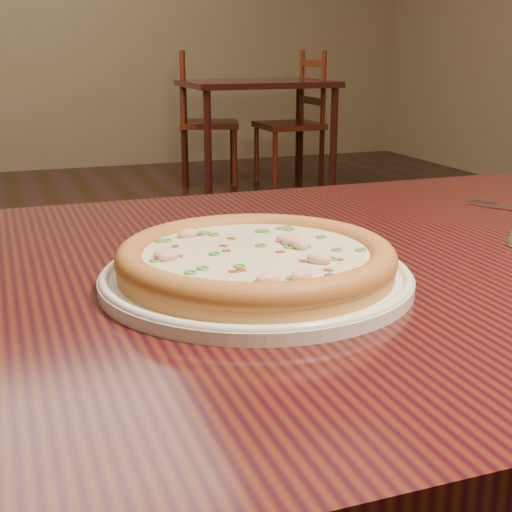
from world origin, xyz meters
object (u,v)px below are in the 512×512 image
object	(u,v)px
chair_c	(201,123)
chair_d	(296,124)
bg_table_right	(257,95)
hero_table	(339,342)
pizza	(256,259)
plate	(256,277)

from	to	relation	value
chair_c	chair_d	distance (m)	0.69
bg_table_right	hero_table	bearing A→B (deg)	-108.98
pizza	bg_table_right	distance (m)	4.37
plate	hero_table	bearing A→B (deg)	22.62
hero_table	plate	bearing A→B (deg)	-157.38
chair_c	bg_table_right	bearing A→B (deg)	-50.08
pizza	hero_table	bearing A→B (deg)	22.65
plate	chair_d	world-z (taller)	chair_d
hero_table	pizza	xyz separation A→B (m)	(-0.12, -0.05, 0.13)
hero_table	chair_c	xyz separation A→B (m)	(1.09, 4.41, -0.21)
chair_c	chair_d	bearing A→B (deg)	-26.52
pizza	bg_table_right	world-z (taller)	pizza
hero_table	chair_d	world-z (taller)	chair_d
pizza	chair_d	distance (m)	4.55
pizza	bg_table_right	bearing A→B (deg)	69.74
pizza	chair_d	bearing A→B (deg)	66.21
bg_table_right	plate	bearing A→B (deg)	-110.26
hero_table	plate	size ratio (longest dim) A/B	3.89
plate	chair_c	world-z (taller)	chair_c
bg_table_right	chair_d	xyz separation A→B (m)	(0.32, 0.05, -0.22)
hero_table	pizza	size ratio (longest dim) A/B	4.36
hero_table	chair_c	world-z (taller)	chair_c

